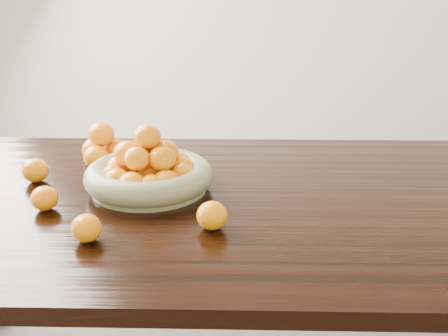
{
  "coord_description": "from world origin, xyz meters",
  "views": [
    {
      "loc": [
        0.04,
        -1.21,
        1.26
      ],
      "look_at": [
        0.01,
        -0.02,
        0.83
      ],
      "focal_mm": 40.0,
      "sensor_mm": 36.0,
      "label": 1
    }
  ],
  "objects_px": {
    "orange_pyramid": "(103,148)",
    "fruit_bowl": "(149,172)",
    "dining_table": "(221,224)",
    "loose_orange_0": "(45,198)"
  },
  "relations": [
    {
      "from": "orange_pyramid",
      "to": "fruit_bowl",
      "type": "bearing_deg",
      "value": -48.63
    },
    {
      "from": "loose_orange_0",
      "to": "fruit_bowl",
      "type": "bearing_deg",
      "value": 31.14
    },
    {
      "from": "dining_table",
      "to": "fruit_bowl",
      "type": "relative_size",
      "value": 5.86
    },
    {
      "from": "dining_table",
      "to": "fruit_bowl",
      "type": "distance_m",
      "value": 0.24
    },
    {
      "from": "fruit_bowl",
      "to": "orange_pyramid",
      "type": "distance_m",
      "value": 0.27
    },
    {
      "from": "fruit_bowl",
      "to": "loose_orange_0",
      "type": "bearing_deg",
      "value": -148.86
    },
    {
      "from": "orange_pyramid",
      "to": "dining_table",
      "type": "bearing_deg",
      "value": -32.29
    },
    {
      "from": "fruit_bowl",
      "to": "loose_orange_0",
      "type": "xyz_separation_m",
      "value": [
        -0.23,
        -0.14,
        -0.02
      ]
    },
    {
      "from": "fruit_bowl",
      "to": "loose_orange_0",
      "type": "height_order",
      "value": "fruit_bowl"
    },
    {
      "from": "dining_table",
      "to": "fruit_bowl",
      "type": "height_order",
      "value": "fruit_bowl"
    }
  ]
}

